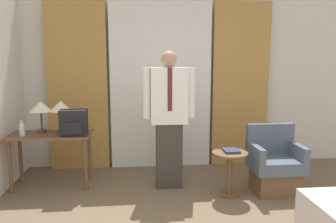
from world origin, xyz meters
name	(u,v)px	position (x,y,z in m)	size (l,w,h in m)	color
wall_back	(160,81)	(0.00, 3.18, 1.35)	(10.00, 0.06, 2.70)	silver
curtain_sheer_center	(161,86)	(0.00, 3.05, 1.29)	(1.56, 0.06, 2.58)	white
curtain_drape_left	(77,86)	(-1.27, 3.05, 1.29)	(0.90, 0.06, 2.58)	#B28442
curtain_drape_right	(240,85)	(1.27, 3.05, 1.29)	(0.90, 0.06, 2.58)	#B28442
desk	(51,143)	(-1.52, 2.33, 0.60)	(1.06, 0.51, 0.72)	brown
table_lamp_left	(41,107)	(-1.65, 2.42, 1.06)	(0.30, 0.30, 0.43)	#4C4238
table_lamp_right	(61,107)	(-1.39, 2.42, 1.06)	(0.30, 0.30, 0.43)	#4C4238
bottle_near_edge	(22,130)	(-1.84, 2.23, 0.81)	(0.07, 0.07, 0.20)	silver
backpack	(74,123)	(-1.19, 2.20, 0.89)	(0.34, 0.23, 0.34)	black
person	(169,115)	(0.04, 2.15, 0.98)	(0.68, 0.22, 1.80)	#38332D
armchair	(274,166)	(1.38, 1.87, 0.34)	(0.63, 0.53, 0.86)	brown
side_table	(230,166)	(0.76, 1.78, 0.38)	(0.44, 0.44, 0.56)	brown
book	(231,151)	(0.78, 1.80, 0.58)	(0.19, 0.21, 0.03)	#2D334C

